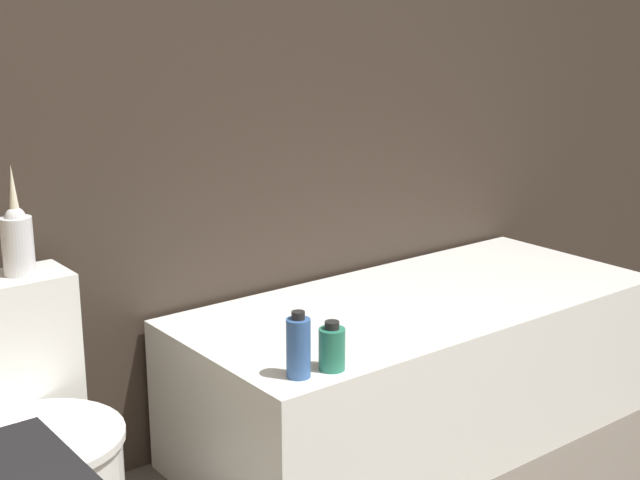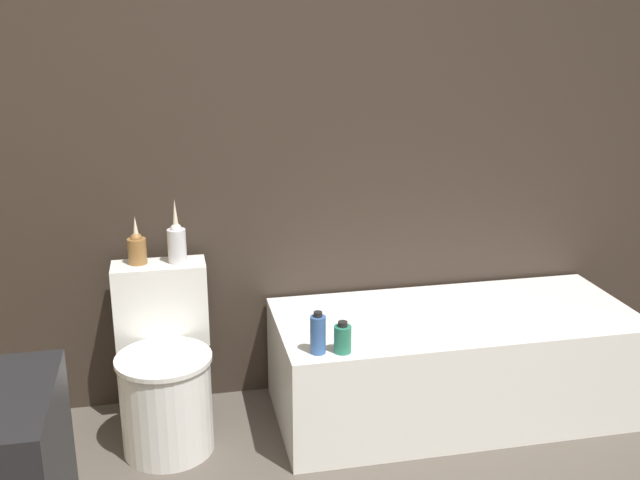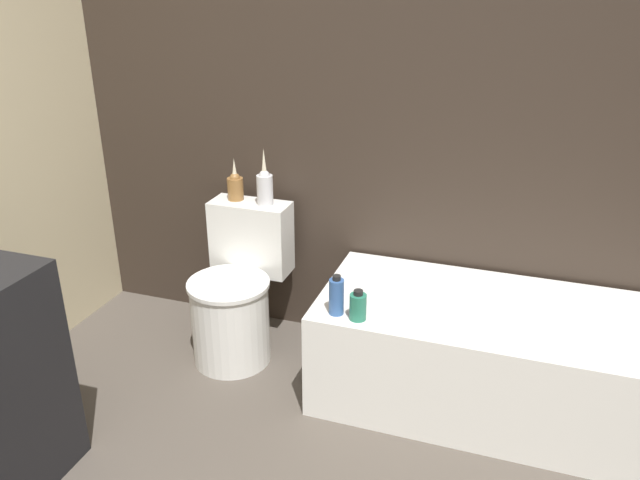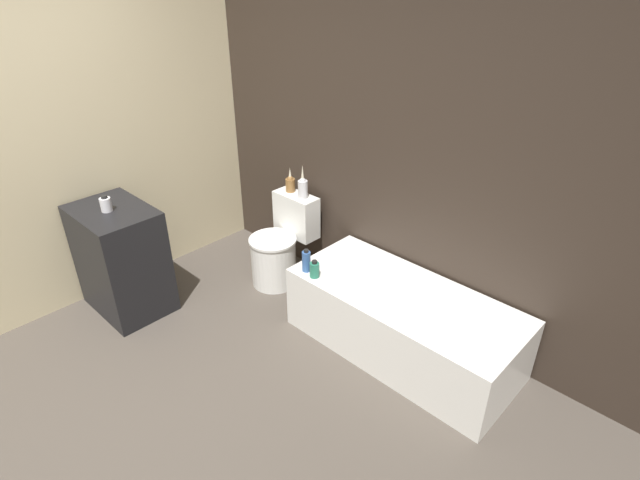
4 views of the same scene
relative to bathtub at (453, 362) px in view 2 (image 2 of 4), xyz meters
name	(u,v)px [view 2 (image 2 of 4)]	position (x,y,z in m)	size (l,w,h in m)	color
wall_back_tiled	(274,123)	(-0.75, 0.40, 1.05)	(6.40, 0.06, 2.60)	#332821
bathtub	(453,362)	(0.00, 0.00, 0.00)	(1.61, 0.71, 0.48)	white
toilet	(165,373)	(-1.29, 0.03, 0.07)	(0.40, 0.56, 0.74)	white
vase_gold	(137,247)	(-1.37, 0.24, 0.56)	(0.08, 0.08, 0.21)	olive
vase_silver	(177,241)	(-1.20, 0.22, 0.59)	(0.08, 0.08, 0.28)	silver
shampoo_bottle_tall	(318,334)	(-0.68, -0.26, 0.32)	(0.06, 0.06, 0.18)	#335999
shampoo_bottle_short	(343,338)	(-0.59, -0.28, 0.30)	(0.07, 0.07, 0.13)	#267259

